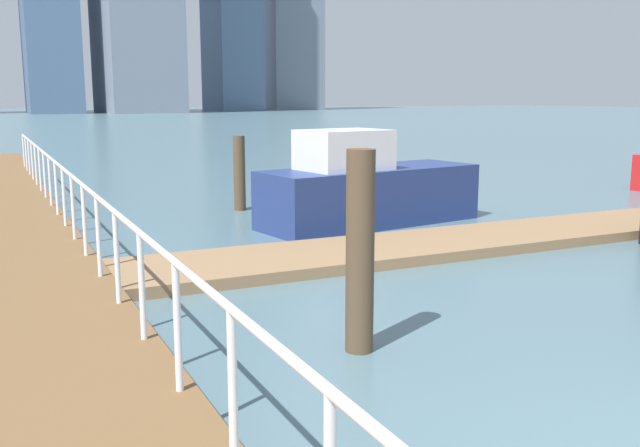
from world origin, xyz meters
TOP-DOWN VIEW (x-y plane):
  - ground_plane at (0.00, 20.00)m, footprint 300.00×300.00m
  - floating_dock at (4.46, 8.58)m, footprint 15.91×2.00m
  - boardwalk_railing at (-3.15, 9.60)m, footprint 0.06×28.24m
  - dock_piling_2 at (1.11, 14.29)m, footprint 0.28×0.28m
  - dock_piling_3 at (-0.91, 4.67)m, footprint 0.30×0.30m
  - moored_boat_1 at (2.90, 11.30)m, footprint 5.11×2.40m
  - skyline_tower_5 at (54.50, 133.77)m, footprint 11.06×10.93m

SIDE VIEW (x-z plane):
  - ground_plane at x=0.00m, z-range 0.00..0.00m
  - floating_dock at x=4.46m, z-range 0.00..0.18m
  - moored_boat_1 at x=2.90m, z-range -0.25..1.79m
  - dock_piling_2 at x=1.11m, z-range 0.00..1.79m
  - dock_piling_3 at x=-0.91m, z-range 0.00..2.18m
  - boardwalk_railing at x=-3.15m, z-range 0.67..1.75m
  - skyline_tower_5 at x=54.50m, z-range 0.00..27.91m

